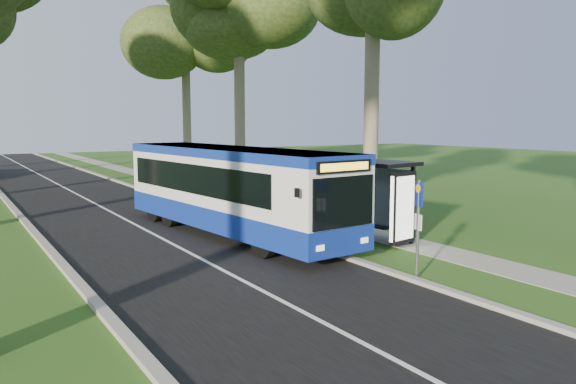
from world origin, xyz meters
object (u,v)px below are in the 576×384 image
bus_stop_sign (418,218)px  litter_bin (308,225)px  bus_shelter (381,185)px  bus (231,190)px

bus_stop_sign → litter_bin: 5.34m
bus_stop_sign → bus_shelter: bearing=77.5°
bus_shelter → bus: bearing=124.7°
bus → bus_shelter: bearing=-51.9°
bus → bus_shelter: size_ratio=3.50×
bus_stop_sign → bus_shelter: bus_shelter is taller
bus → bus_shelter: (3.50, -3.68, 0.30)m
bus_shelter → bus_stop_sign: bearing=-127.4°
litter_bin → bus: bearing=129.2°
bus_stop_sign → bus_shelter: (2.00, 3.69, 0.32)m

